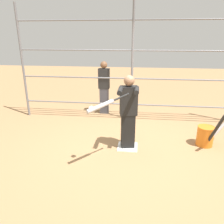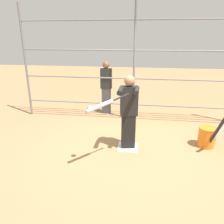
{
  "view_description": "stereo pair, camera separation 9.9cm",
  "coord_description": "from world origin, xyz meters",
  "px_view_note": "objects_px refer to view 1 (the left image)",
  "views": [
    {
      "loc": [
        -0.17,
        4.01,
        2.18
      ],
      "look_at": [
        0.29,
        0.29,
        0.86
      ],
      "focal_mm": 35.0,
      "sensor_mm": 36.0,
      "label": 1
    },
    {
      "loc": [
        -0.26,
        4.0,
        2.18
      ],
      "look_at": [
        0.29,
        0.29,
        0.86
      ],
      "focal_mm": 35.0,
      "sensor_mm": 36.0,
      "label": 2
    }
  ],
  "objects_px": {
    "bat_bucket": "(206,135)",
    "bystander_behind_fence": "(104,87)",
    "batter": "(128,111)",
    "baseball_bat_swinging": "(104,105)",
    "softball_in_flight": "(91,109)"
  },
  "relations": [
    {
      "from": "bat_bucket",
      "to": "bystander_behind_fence",
      "type": "bearing_deg",
      "value": -36.12
    },
    {
      "from": "batter",
      "to": "baseball_bat_swinging",
      "type": "bearing_deg",
      "value": 64.48
    },
    {
      "from": "baseball_bat_swinging",
      "to": "bat_bucket",
      "type": "bearing_deg",
      "value": -152.13
    },
    {
      "from": "baseball_bat_swinging",
      "to": "bat_bucket",
      "type": "xyz_separation_m",
      "value": [
        -1.97,
        -1.04,
        -0.91
      ]
    },
    {
      "from": "batter",
      "to": "bat_bucket",
      "type": "distance_m",
      "value": 1.74
    },
    {
      "from": "bat_bucket",
      "to": "baseball_bat_swinging",
      "type": "bearing_deg",
      "value": 27.87
    },
    {
      "from": "batter",
      "to": "softball_in_flight",
      "type": "xyz_separation_m",
      "value": [
        0.57,
        0.71,
        0.25
      ]
    },
    {
      "from": "softball_in_flight",
      "to": "bat_bucket",
      "type": "relative_size",
      "value": 0.11
    },
    {
      "from": "softball_in_flight",
      "to": "bat_bucket",
      "type": "xyz_separation_m",
      "value": [
        -2.18,
        -1.01,
        -0.82
      ]
    },
    {
      "from": "baseball_bat_swinging",
      "to": "softball_in_flight",
      "type": "bearing_deg",
      "value": -8.79
    },
    {
      "from": "baseball_bat_swinging",
      "to": "bystander_behind_fence",
      "type": "relative_size",
      "value": 0.42
    },
    {
      "from": "bat_bucket",
      "to": "softball_in_flight",
      "type": "bearing_deg",
      "value": 24.74
    },
    {
      "from": "softball_in_flight",
      "to": "bystander_behind_fence",
      "type": "distance_m",
      "value": 2.78
    },
    {
      "from": "softball_in_flight",
      "to": "bystander_behind_fence",
      "type": "bearing_deg",
      "value": -85.35
    },
    {
      "from": "bat_bucket",
      "to": "bystander_behind_fence",
      "type": "relative_size",
      "value": 0.56
    }
  ]
}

